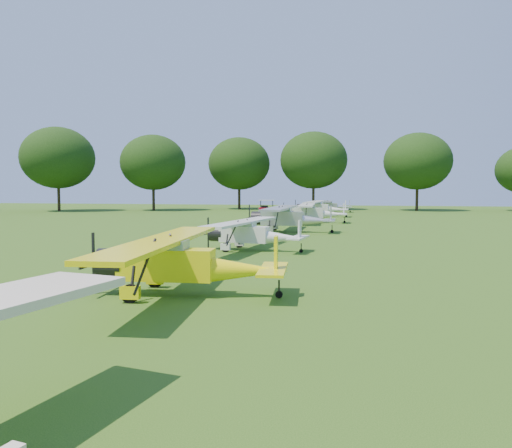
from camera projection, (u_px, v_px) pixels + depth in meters
The scene contains 9 objects.
ground at pixel (248, 252), 27.03m from camera, with size 160.00×160.00×0.00m, color #244C13.
tree_belt at pixel (315, 100), 25.87m from camera, with size 137.36×130.27×14.52m.
aircraft_2 at pixel (181, 259), 15.89m from camera, with size 6.41×10.20×2.00m.
aircraft_3 at pixel (251, 232), 27.58m from camera, with size 5.76×9.16×1.80m.
aircraft_4 at pixel (288, 216), 39.40m from camera, with size 6.93×11.01×2.18m.
aircraft_5 at pixel (313, 211), 50.41m from camera, with size 6.48×10.33×2.03m.
aircraft_6 at pixel (320, 207), 61.43m from camera, with size 6.61×10.52×2.07m.
aircraft_7 at pixel (331, 205), 73.49m from camera, with size 5.71×9.07×1.79m.
golf_cart at pixel (266, 209), 70.61m from camera, with size 2.45×1.86×1.87m.
Camera 1 is at (6.14, -26.15, 3.41)m, focal length 35.00 mm.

